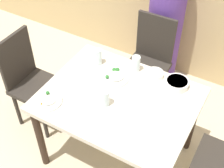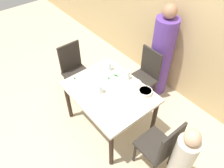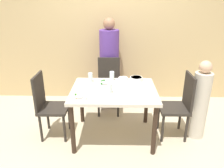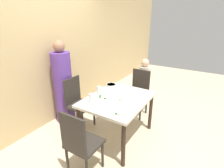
{
  "view_description": "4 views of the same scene",
  "coord_description": "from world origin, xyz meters",
  "px_view_note": "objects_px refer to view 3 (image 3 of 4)",
  "views": [
    {
      "loc": [
        0.77,
        -1.44,
        2.44
      ],
      "look_at": [
        -0.09,
        0.06,
        0.79
      ],
      "focal_mm": 50.0,
      "sensor_mm": 36.0,
      "label": 1
    },
    {
      "loc": [
        1.6,
        -1.26,
        2.85
      ],
      "look_at": [
        0.04,
        0.01,
        0.9
      ],
      "focal_mm": 35.0,
      "sensor_mm": 36.0,
      "label": 2
    },
    {
      "loc": [
        0.03,
        -2.73,
        1.91
      ],
      "look_at": [
        -0.02,
        -0.09,
        0.86
      ],
      "focal_mm": 35.0,
      "sensor_mm": 36.0,
      "label": 3
    },
    {
      "loc": [
        -2.2,
        -1.26,
        1.97
      ],
      "look_at": [
        -0.05,
        0.08,
        0.99
      ],
      "focal_mm": 28.0,
      "sensor_mm": 36.0,
      "label": 4
    }
  ],
  "objects_px": {
    "person_child": "(200,103)",
    "plate_rice_adult": "(104,83)",
    "chair_child_spot": "(179,104)",
    "person_adult": "(109,66)",
    "chair_adult_spot": "(109,84)",
    "glass_water_tall": "(90,78)",
    "bowl_curry": "(136,79)"
  },
  "relations": [
    {
      "from": "chair_adult_spot",
      "to": "person_child",
      "type": "relative_size",
      "value": 0.83
    },
    {
      "from": "chair_adult_spot",
      "to": "person_adult",
      "type": "relative_size",
      "value": 0.6
    },
    {
      "from": "person_adult",
      "to": "bowl_curry",
      "type": "xyz_separation_m",
      "value": [
        0.43,
        -0.8,
        0.05
      ]
    },
    {
      "from": "person_child",
      "to": "glass_water_tall",
      "type": "bearing_deg",
      "value": 171.44
    },
    {
      "from": "chair_adult_spot",
      "to": "chair_child_spot",
      "type": "xyz_separation_m",
      "value": [
        1.01,
        -0.76,
        0.0
      ]
    },
    {
      "from": "person_adult",
      "to": "glass_water_tall",
      "type": "relative_size",
      "value": 11.19
    },
    {
      "from": "chair_child_spot",
      "to": "person_adult",
      "type": "bearing_deg",
      "value": -137.36
    },
    {
      "from": "chair_adult_spot",
      "to": "plate_rice_adult",
      "type": "xyz_separation_m",
      "value": [
        -0.04,
        -0.62,
        0.25
      ]
    },
    {
      "from": "plate_rice_adult",
      "to": "chair_adult_spot",
      "type": "bearing_deg",
      "value": 85.99
    },
    {
      "from": "bowl_curry",
      "to": "plate_rice_adult",
      "type": "relative_size",
      "value": 0.73
    },
    {
      "from": "plate_rice_adult",
      "to": "glass_water_tall",
      "type": "height_order",
      "value": "glass_water_tall"
    },
    {
      "from": "bowl_curry",
      "to": "glass_water_tall",
      "type": "xyz_separation_m",
      "value": [
        -0.68,
        -0.07,
        0.04
      ]
    },
    {
      "from": "person_adult",
      "to": "plate_rice_adult",
      "type": "distance_m",
      "value": 0.96
    },
    {
      "from": "plate_rice_adult",
      "to": "glass_water_tall",
      "type": "relative_size",
      "value": 1.78
    },
    {
      "from": "chair_child_spot",
      "to": "person_adult",
      "type": "distance_m",
      "value": 1.51
    },
    {
      "from": "person_child",
      "to": "person_adult",
      "type": "bearing_deg",
      "value": 139.75
    },
    {
      "from": "chair_adult_spot",
      "to": "person_child",
      "type": "distance_m",
      "value": 1.51
    },
    {
      "from": "chair_child_spot",
      "to": "bowl_curry",
      "type": "bearing_deg",
      "value": -117.01
    },
    {
      "from": "glass_water_tall",
      "to": "plate_rice_adult",
      "type": "bearing_deg",
      "value": -23.74
    },
    {
      "from": "chair_child_spot",
      "to": "person_child",
      "type": "bearing_deg",
      "value": 90.0
    },
    {
      "from": "chair_child_spot",
      "to": "glass_water_tall",
      "type": "height_order",
      "value": "chair_child_spot"
    },
    {
      "from": "plate_rice_adult",
      "to": "glass_water_tall",
      "type": "xyz_separation_m",
      "value": [
        -0.21,
        0.09,
        0.06
      ]
    },
    {
      "from": "person_child",
      "to": "glass_water_tall",
      "type": "distance_m",
      "value": 1.6
    },
    {
      "from": "chair_adult_spot",
      "to": "bowl_curry",
      "type": "bearing_deg",
      "value": -47.07
    },
    {
      "from": "bowl_curry",
      "to": "chair_child_spot",
      "type": "bearing_deg",
      "value": -27.01
    },
    {
      "from": "person_child",
      "to": "plate_rice_adult",
      "type": "xyz_separation_m",
      "value": [
        -1.34,
        0.14,
        0.23
      ]
    },
    {
      "from": "person_child",
      "to": "chair_adult_spot",
      "type": "bearing_deg",
      "value": 149.76
    },
    {
      "from": "chair_child_spot",
      "to": "bowl_curry",
      "type": "xyz_separation_m",
      "value": [
        -0.59,
        0.3,
        0.26
      ]
    },
    {
      "from": "person_adult",
      "to": "plate_rice_adult",
      "type": "bearing_deg",
      "value": -92.58
    },
    {
      "from": "chair_child_spot",
      "to": "glass_water_tall",
      "type": "relative_size",
      "value": 6.69
    },
    {
      "from": "chair_child_spot",
      "to": "person_child",
      "type": "height_order",
      "value": "person_child"
    },
    {
      "from": "person_child",
      "to": "plate_rice_adult",
      "type": "relative_size",
      "value": 4.54
    }
  ]
}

